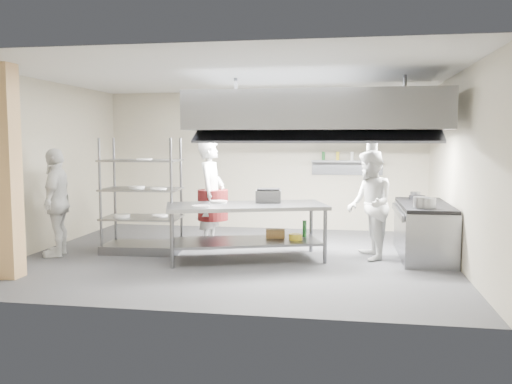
% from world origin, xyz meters
% --- Properties ---
extents(floor, '(7.00, 7.00, 0.00)m').
position_xyz_m(floor, '(0.00, 0.00, 0.00)').
color(floor, '#2F2F31').
rests_on(floor, ground).
extents(ceiling, '(7.00, 7.00, 0.00)m').
position_xyz_m(ceiling, '(0.00, 0.00, 3.00)').
color(ceiling, silver).
rests_on(ceiling, wall_back).
extents(wall_back, '(7.00, 0.00, 7.00)m').
position_xyz_m(wall_back, '(0.00, 3.00, 1.50)').
color(wall_back, '#BBB095').
rests_on(wall_back, ground).
extents(wall_left, '(0.00, 6.00, 6.00)m').
position_xyz_m(wall_left, '(-3.50, 0.00, 1.50)').
color(wall_left, '#BBB095').
rests_on(wall_left, ground).
extents(wall_right, '(0.00, 6.00, 6.00)m').
position_xyz_m(wall_right, '(3.50, 0.00, 1.50)').
color(wall_right, '#BBB095').
rests_on(wall_right, ground).
extents(column, '(0.30, 0.30, 3.00)m').
position_xyz_m(column, '(-2.90, -1.90, 1.50)').
color(column, tan).
rests_on(column, floor).
extents(exhaust_hood, '(4.00, 2.50, 0.60)m').
position_xyz_m(exhaust_hood, '(1.30, 0.40, 2.40)').
color(exhaust_hood, gray).
rests_on(exhaust_hood, ceiling).
extents(hood_strip_a, '(1.60, 0.12, 0.04)m').
position_xyz_m(hood_strip_a, '(0.40, 0.40, 2.08)').
color(hood_strip_a, white).
rests_on(hood_strip_a, exhaust_hood).
extents(hood_strip_b, '(1.60, 0.12, 0.04)m').
position_xyz_m(hood_strip_b, '(2.20, 0.40, 2.08)').
color(hood_strip_b, white).
rests_on(hood_strip_b, exhaust_hood).
extents(wall_shelf, '(1.50, 0.28, 0.04)m').
position_xyz_m(wall_shelf, '(1.80, 2.84, 1.50)').
color(wall_shelf, gray).
rests_on(wall_shelf, wall_back).
extents(island, '(2.76, 1.79, 0.91)m').
position_xyz_m(island, '(0.19, -0.21, 0.46)').
color(island, gray).
rests_on(island, floor).
extents(island_worktop, '(2.76, 1.79, 0.06)m').
position_xyz_m(island_worktop, '(0.19, -0.21, 0.88)').
color(island_worktop, gray).
rests_on(island_worktop, island).
extents(island_undershelf, '(2.53, 1.63, 0.04)m').
position_xyz_m(island_undershelf, '(0.19, -0.21, 0.30)').
color(island_undershelf, slate).
rests_on(island_undershelf, island).
extents(pass_rack, '(1.37, 0.85, 1.98)m').
position_xyz_m(pass_rack, '(-1.70, 0.08, 0.99)').
color(pass_rack, slate).
rests_on(pass_rack, floor).
extents(cooking_range, '(0.80, 2.00, 0.84)m').
position_xyz_m(cooking_range, '(3.08, 0.50, 0.42)').
color(cooking_range, gray).
rests_on(cooking_range, floor).
extents(range_top, '(0.78, 1.96, 0.06)m').
position_xyz_m(range_top, '(3.08, 0.50, 0.87)').
color(range_top, black).
rests_on(range_top, cooking_range).
extents(chef_head, '(0.51, 0.74, 1.95)m').
position_xyz_m(chef_head, '(-0.61, 0.69, 0.97)').
color(chef_head, silver).
rests_on(chef_head, floor).
extents(chef_line, '(0.82, 0.97, 1.79)m').
position_xyz_m(chef_line, '(2.17, 0.16, 0.89)').
color(chef_line, white).
rests_on(chef_line, floor).
extents(chef_plating, '(0.67, 1.14, 1.82)m').
position_xyz_m(chef_plating, '(-3.00, -0.43, 0.91)').
color(chef_plating, white).
rests_on(chef_plating, floor).
extents(griddle, '(0.44, 0.36, 0.20)m').
position_xyz_m(griddle, '(0.51, 0.14, 1.01)').
color(griddle, slate).
rests_on(griddle, island_worktop).
extents(wicker_basket, '(0.34, 0.26, 0.14)m').
position_xyz_m(wicker_basket, '(0.63, 0.11, 0.39)').
color(wicker_basket, olive).
rests_on(wicker_basket, island_undershelf).
extents(stockpot, '(0.25, 0.25, 0.17)m').
position_xyz_m(stockpot, '(2.94, -0.15, 0.99)').
color(stockpot, slate).
rests_on(stockpot, range_top).
extents(plate_stack, '(0.28, 0.28, 0.05)m').
position_xyz_m(plate_stack, '(-1.70, 0.08, 0.63)').
color(plate_stack, white).
rests_on(plate_stack, pass_rack).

